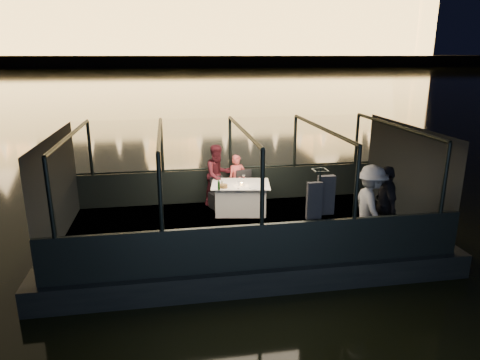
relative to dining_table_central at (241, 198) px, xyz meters
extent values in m
plane|color=black|center=(-0.12, 78.97, -0.89)|extent=(500.00, 500.00, 0.00)
cube|color=black|center=(-0.12, -1.03, -0.89)|extent=(8.60, 4.40, 1.00)
cube|color=black|center=(-0.12, -1.03, -0.41)|extent=(8.00, 4.00, 0.04)
cube|color=black|center=(-0.12, 0.97, 0.06)|extent=(8.00, 0.08, 0.90)
cube|color=black|center=(-0.12, -3.03, 0.06)|extent=(8.00, 0.08, 0.90)
cube|color=#423D33|center=(-0.12, 208.97, 0.11)|extent=(400.00, 140.00, 6.00)
cube|color=white|center=(0.00, 0.00, 0.00)|extent=(1.60, 1.27, 0.77)
cube|color=black|center=(-0.54, 0.45, 0.06)|extent=(0.48, 0.48, 0.80)
cube|color=black|center=(0.20, 0.45, 0.06)|extent=(0.54, 0.54, 0.94)
imported|color=#CF4C4B|center=(0.03, 0.72, 0.36)|extent=(0.53, 0.41, 1.33)
imported|color=#42121A|center=(-0.49, 0.72, 0.36)|extent=(0.96, 0.87, 1.63)
imported|color=silver|center=(2.30, -2.42, 0.47)|extent=(0.73, 1.18, 1.76)
imported|color=black|center=(2.68, -2.32, 0.47)|extent=(0.57, 1.06, 1.71)
cylinder|color=#153C15|center=(-0.60, -0.42, 0.53)|extent=(0.07, 0.07, 0.27)
cylinder|color=brown|center=(-0.47, -0.26, 0.42)|extent=(0.24, 0.24, 0.08)
cylinder|color=#F4A03D|center=(-0.01, -0.16, 0.42)|extent=(0.06, 0.06, 0.07)
cylinder|color=silver|center=(0.27, -0.42, 0.39)|extent=(0.32, 0.32, 0.02)
cylinder|color=white|center=(-0.44, -0.17, 0.39)|extent=(0.29, 0.29, 0.01)
camera|label=1|loc=(-1.73, -10.15, 3.50)|focal=32.00mm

